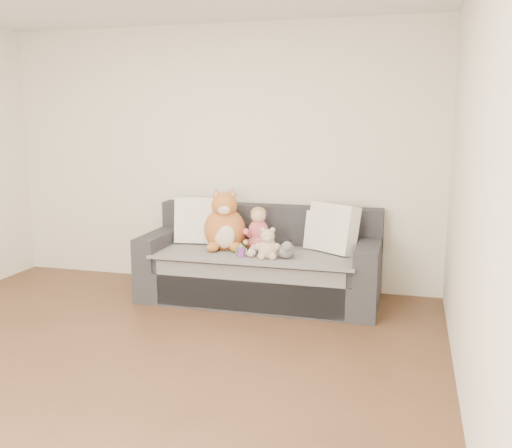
{
  "coord_description": "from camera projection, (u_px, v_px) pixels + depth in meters",
  "views": [
    {
      "loc": [
        1.91,
        -2.99,
        1.68
      ],
      "look_at": [
        0.58,
        1.87,
        0.75
      ],
      "focal_mm": 40.0,
      "sensor_mm": 36.0,
      "label": 1
    }
  ],
  "objects": [
    {
      "name": "plush_cat",
      "position": [
        225.0,
        226.0,
        5.35
      ],
      "size": [
        0.49,
        0.47,
        0.61
      ],
      "rotation": [
        0.0,
        0.0,
        0.28
      ],
      "color": "#B35B27",
      "rests_on": "sofa"
    },
    {
      "name": "cushion_left",
      "position": [
        200.0,
        220.0,
        5.6
      ],
      "size": [
        0.52,
        0.3,
        0.46
      ],
      "rotation": [
        0.0,
        0.0,
        0.17
      ],
      "color": "white",
      "rests_on": "sofa"
    },
    {
      "name": "toddler",
      "position": [
        258.0,
        233.0,
        5.27
      ],
      "size": [
        0.29,
        0.42,
        0.41
      ],
      "rotation": [
        0.0,
        0.0,
        0.29
      ],
      "color": "#C44576",
      "rests_on": "sofa"
    },
    {
      "name": "sofa",
      "position": [
        261.0,
        266.0,
        5.38
      ],
      "size": [
        2.2,
        0.94,
        0.85
      ],
      "color": "#25252A",
      "rests_on": "ground"
    },
    {
      "name": "sippy_cup",
      "position": [
        241.0,
        250.0,
        5.06
      ],
      "size": [
        0.11,
        0.07,
        0.12
      ],
      "rotation": [
        0.0,
        0.0,
        -0.07
      ],
      "color": "purple",
      "rests_on": "sofa"
    },
    {
      "name": "cushion_right_front",
      "position": [
        333.0,
        228.0,
        5.22
      ],
      "size": [
        0.53,
        0.45,
        0.46
      ],
      "rotation": [
        0.0,
        0.0,
        -0.6
      ],
      "color": "white",
      "rests_on": "sofa"
    },
    {
      "name": "room_shell",
      "position": [
        115.0,
        177.0,
        3.8
      ],
      "size": [
        5.0,
        5.0,
        5.0
      ],
      "color": "brown",
      "rests_on": "ground"
    },
    {
      "name": "cushion_right_back",
      "position": [
        326.0,
        231.0,
        5.28
      ],
      "size": [
        0.43,
        0.3,
        0.37
      ],
      "rotation": [
        0.0,
        0.0,
        -0.35
      ],
      "color": "white",
      "rests_on": "sofa"
    },
    {
      "name": "teddy_bear",
      "position": [
        268.0,
        246.0,
        4.99
      ],
      "size": [
        0.22,
        0.17,
        0.28
      ],
      "rotation": [
        0.0,
        0.0,
        0.17
      ],
      "color": "tan",
      "rests_on": "sofa"
    },
    {
      "name": "plush_cow",
      "position": [
        287.0,
        250.0,
        5.0
      ],
      "size": [
        0.15,
        0.23,
        0.19
      ],
      "rotation": [
        0.0,
        0.0,
        0.28
      ],
      "color": "white",
      "rests_on": "sofa"
    }
  ]
}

